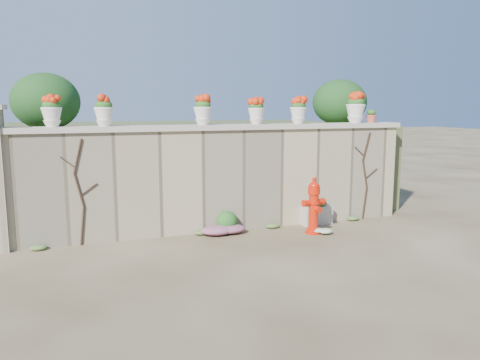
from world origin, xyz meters
name	(u,v)px	position (x,y,z in m)	size (l,w,h in m)	color
ground	(254,255)	(0.00, 0.00, 0.00)	(80.00, 80.00, 0.00)	#483924
stone_wall	(221,180)	(0.00, 1.80, 1.00)	(8.00, 0.40, 2.00)	tan
wall_cap	(221,127)	(0.00, 1.80, 2.05)	(8.10, 0.52, 0.10)	#BBB39F
raised_fill	(184,162)	(0.00, 5.00, 1.00)	(9.00, 6.00, 2.00)	#384C23
back_shrub_left	(46,101)	(-3.20, 3.00, 2.55)	(1.30, 1.30, 1.10)	#143814
back_shrub_right	(340,102)	(3.40, 3.00, 2.55)	(1.30, 1.30, 1.10)	#143814
vine_left	(80,191)	(-2.67, 1.58, 0.99)	(0.60, 0.04, 1.91)	black
vine_right	(365,174)	(3.23, 1.58, 0.99)	(0.60, 0.04, 1.91)	black
fire_hydrant	(314,205)	(1.59, 0.89, 0.56)	(0.48, 0.34, 1.10)	red
planter_box	(315,212)	(2.00, 1.55, 0.25)	(0.68, 0.44, 0.54)	#BBB39F
green_shrub	(229,219)	(0.08, 1.55, 0.26)	(0.54, 0.49, 0.51)	#1E5119
magenta_clump	(224,229)	(-0.08, 1.37, 0.11)	(0.84, 0.56, 0.22)	#C62791
white_flowers	(323,230)	(1.73, 0.74, 0.08)	(0.45, 0.36, 0.16)	white
urn_pot_0	(52,111)	(-3.06, 1.80, 2.37)	(0.35, 0.35, 0.55)	silver
urn_pot_1	(104,111)	(-2.19, 1.80, 2.37)	(0.35, 0.35, 0.55)	silver
urn_pot_2	(203,111)	(-0.36, 1.80, 2.37)	(0.35, 0.35, 0.55)	silver
urn_pot_3	(256,111)	(0.75, 1.80, 2.36)	(0.33, 0.33, 0.52)	silver
urn_pot_4	(298,110)	(1.68, 1.80, 2.37)	(0.35, 0.35, 0.55)	silver
urn_pot_5	(356,108)	(3.06, 1.80, 2.42)	(0.41, 0.41, 0.65)	silver
terracotta_pot	(371,117)	(3.47, 1.80, 2.23)	(0.23, 0.23, 0.28)	#B54B37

